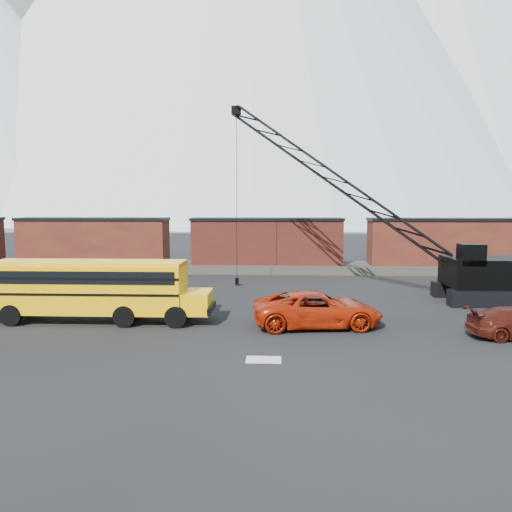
# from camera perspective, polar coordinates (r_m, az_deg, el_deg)

# --- Properties ---
(ground) EXTENTS (160.00, 160.00, 0.00)m
(ground) POSITION_cam_1_polar(r_m,az_deg,el_deg) (24.05, -0.03, -8.85)
(ground) COLOR black
(ground) RESTS_ON ground
(mountain_ridge) EXTENTS (800.00, 340.00, 240.00)m
(mountain_ridge) POSITION_cam_1_polar(r_m,az_deg,el_deg) (318.00, 3.71, 21.80)
(mountain_ridge) COLOR white
(mountain_ridge) RESTS_ON ground
(gravel_berm) EXTENTS (120.00, 5.00, 0.70)m
(gravel_berm) POSITION_cam_1_polar(r_m,az_deg,el_deg) (45.60, 1.25, -1.30)
(gravel_berm) COLOR #49443C
(gravel_berm) RESTS_ON ground
(boxcar_west_near) EXTENTS (13.70, 3.10, 4.17)m
(boxcar_west_near) POSITION_cam_1_polar(r_m,az_deg,el_deg) (48.45, -18.03, 1.70)
(boxcar_west_near) COLOR #431413
(boxcar_west_near) RESTS_ON gravel_berm
(boxcar_mid) EXTENTS (13.70, 3.10, 4.17)m
(boxcar_mid) POSITION_cam_1_polar(r_m,az_deg,el_deg) (45.36, 1.26, 1.72)
(boxcar_mid) COLOR #4B1915
(boxcar_mid) RESTS_ON gravel_berm
(boxcar_east_near) EXTENTS (13.70, 3.10, 4.17)m
(boxcar_east_near) POSITION_cam_1_polar(r_m,az_deg,el_deg) (47.74, 20.84, 1.54)
(boxcar_east_near) COLOR #431413
(boxcar_east_near) RESTS_ON gravel_berm
(snow_patch) EXTENTS (1.40, 0.90, 0.02)m
(snow_patch) POSITION_cam_1_polar(r_m,az_deg,el_deg) (20.19, 0.88, -11.76)
(snow_patch) COLOR silver
(snow_patch) RESTS_ON ground
(school_bus) EXTENTS (11.65, 2.65, 3.19)m
(school_bus) POSITION_cam_1_polar(r_m,az_deg,el_deg) (27.39, -17.89, -3.47)
(school_bus) COLOR #FFB505
(school_bus) RESTS_ON ground
(red_pickup) EXTENTS (6.73, 3.67, 1.79)m
(red_pickup) POSITION_cam_1_polar(r_m,az_deg,el_deg) (25.33, 7.01, -6.05)
(red_pickup) COLOR #AD2008
(red_pickup) RESTS_ON ground
(crawler_crane) EXTENTS (19.38, 7.91, 13.39)m
(crawler_crane) POSITION_cam_1_polar(r_m,az_deg,el_deg) (34.61, 9.82, 8.08)
(crawler_crane) COLOR black
(crawler_crane) RESTS_ON ground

